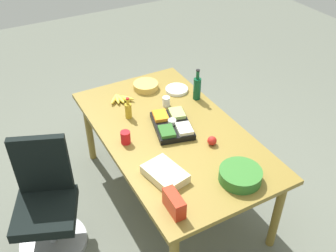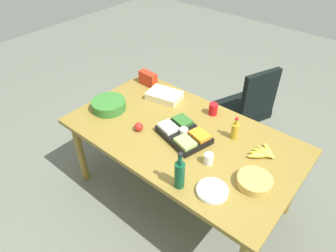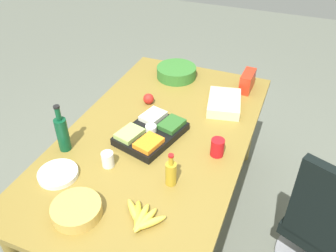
# 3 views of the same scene
# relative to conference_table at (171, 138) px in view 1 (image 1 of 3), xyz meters

# --- Properties ---
(ground_plane) EXTENTS (10.00, 10.00, 0.00)m
(ground_plane) POSITION_rel_conference_table_xyz_m (0.00, 0.00, -0.71)
(ground_plane) COLOR #62675A
(conference_table) EXTENTS (1.97, 1.12, 0.79)m
(conference_table) POSITION_rel_conference_table_xyz_m (0.00, 0.00, 0.00)
(conference_table) COLOR olive
(conference_table) RESTS_ON ground
(office_chair) EXTENTS (0.62, 0.62, 0.99)m
(office_chair) POSITION_rel_conference_table_xyz_m (-0.04, -1.13, -0.34)
(office_chair) COLOR gray
(office_chair) RESTS_ON ground
(paper_plate_stack) EXTENTS (0.27, 0.27, 0.03)m
(paper_plate_stack) POSITION_rel_conference_table_xyz_m (-0.54, 0.36, 0.09)
(paper_plate_stack) COLOR white
(paper_plate_stack) RESTS_ON conference_table
(salad_bowl) EXTENTS (0.38, 0.38, 0.09)m
(salad_bowl) POSITION_rel_conference_table_xyz_m (0.75, 0.15, 0.12)
(salad_bowl) COLOR #32712A
(salad_bowl) RESTS_ON conference_table
(dressing_bottle) EXTENTS (0.07, 0.07, 0.20)m
(dressing_bottle) POSITION_rel_conference_table_xyz_m (-0.36, -0.24, 0.15)
(dressing_bottle) COLOR gold
(dressing_bottle) RESTS_ON conference_table
(veggie_tray) EXTENTS (0.48, 0.40, 0.09)m
(veggie_tray) POSITION_rel_conference_table_xyz_m (-0.03, 0.03, 0.11)
(veggie_tray) COLOR black
(veggie_tray) RESTS_ON conference_table
(apple_red) EXTENTS (0.08, 0.08, 0.08)m
(apple_red) POSITION_rel_conference_table_xyz_m (0.31, 0.20, 0.11)
(apple_red) COLOR red
(apple_red) RESTS_ON conference_table
(chip_bag_red) EXTENTS (0.20, 0.09, 0.14)m
(chip_bag_red) POSITION_rel_conference_table_xyz_m (0.77, -0.41, 0.15)
(chip_bag_red) COLOR red
(chip_bag_red) RESTS_ON conference_table
(paper_cup) EXTENTS (0.08, 0.08, 0.09)m
(paper_cup) POSITION_rel_conference_table_xyz_m (-0.36, 0.15, 0.12)
(paper_cup) COLOR white
(paper_cup) RESTS_ON conference_table
(sheet_cake) EXTENTS (0.36, 0.28, 0.07)m
(sheet_cake) POSITION_rel_conference_table_xyz_m (0.47, -0.31, 0.11)
(sheet_cake) COLOR beige
(sheet_cake) RESTS_ON conference_table
(chip_bowl) EXTENTS (0.28, 0.28, 0.06)m
(chip_bowl) POSITION_rel_conference_table_xyz_m (-0.73, 0.11, 0.11)
(chip_bowl) COLOR gold
(chip_bowl) RESTS_ON conference_table
(banana_bunch) EXTENTS (0.19, 0.24, 0.04)m
(banana_bunch) POSITION_rel_conference_table_xyz_m (-0.64, -0.20, 0.10)
(banana_bunch) COLOR yellow
(banana_bunch) RESTS_ON conference_table
(red_solo_cup) EXTENTS (0.09, 0.09, 0.11)m
(red_solo_cup) POSITION_rel_conference_table_xyz_m (-0.04, -0.40, 0.13)
(red_solo_cup) COLOR red
(red_solo_cup) RESTS_ON conference_table
(wine_bottle) EXTENTS (0.09, 0.09, 0.31)m
(wine_bottle) POSITION_rel_conference_table_xyz_m (-0.33, 0.46, 0.20)
(wine_bottle) COLOR #0D4728
(wine_bottle) RESTS_ON conference_table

